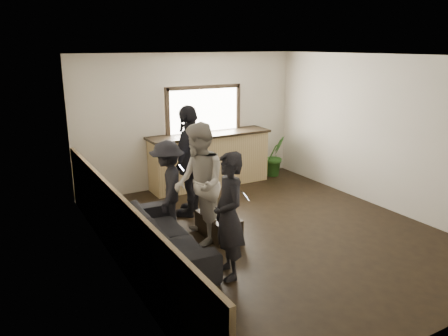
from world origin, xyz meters
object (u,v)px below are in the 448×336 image
person_a (229,216)px  sofa (163,236)px  cup_a (206,209)px  potted_plant (275,156)px  person_b (199,184)px  bar_counter (210,156)px  person_d (190,161)px  coffee_table (219,226)px  person_c (168,186)px  cup_b (229,214)px

person_a → sofa: bearing=-138.9°
cup_a → potted_plant: bearing=36.0°
person_b → bar_counter: bearing=164.2°
sofa → cup_a: (0.93, 0.45, 0.09)m
person_a → cup_a: bearing=174.9°
person_a → person_b: 1.14m
bar_counter → person_d: size_ratio=1.37×
coffee_table → person_a: 1.40m
bar_counter → person_b: bearing=-120.9°
coffee_table → person_c: size_ratio=0.53×
potted_plant → cup_b: bearing=-137.2°
coffee_table → person_a: (-0.48, -1.14, 0.66)m
cup_a → person_d: bearing=81.5°
cup_a → person_d: 1.05m
bar_counter → potted_plant: 1.67m
cup_b → person_a: person_a is taller
person_c → person_d: (0.61, 0.46, 0.24)m
potted_plant → person_b: bearing=-143.2°
person_b → person_d: (0.37, 1.11, 0.06)m
cup_a → person_a: person_a is taller
sofa → person_b: 0.94m
coffee_table → cup_a: size_ratio=5.89×
cup_b → person_c: bearing=131.3°
bar_counter → potted_plant: size_ratio=2.87×
coffee_table → cup_a: (-0.10, 0.23, 0.23)m
cup_b → potted_plant: 3.62m
cup_b → person_c: 1.11m
bar_counter → cup_a: bearing=-119.0°
sofa → person_a: bearing=-145.8°
bar_counter → person_b: size_ratio=1.45×
cup_a → cup_b: 0.43m
coffee_table → cup_b: 0.29m
bar_counter → person_c: bar_counter is taller
person_a → person_c: bearing=-166.3°
bar_counter → cup_b: 2.76m
bar_counter → sofa: bearing=-129.1°
person_b → person_c: (-0.24, 0.66, -0.18)m
sofa → person_d: bearing=-35.4°
potted_plant → person_d: person_d is taller
coffee_table → cup_a: 0.34m
sofa → coffee_table: sofa is taller
cup_a → person_c: bearing=139.4°
person_b → cup_b: bearing=88.8°
person_c → person_d: person_d is taller
potted_plant → person_d: bearing=-156.1°
cup_a → sofa: bearing=-154.4°
potted_plant → person_a: person_a is taller
coffee_table → cup_a: bearing=112.8°
cup_b → person_a: (-0.59, -1.00, 0.44)m
person_a → person_d: bearing=177.6°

